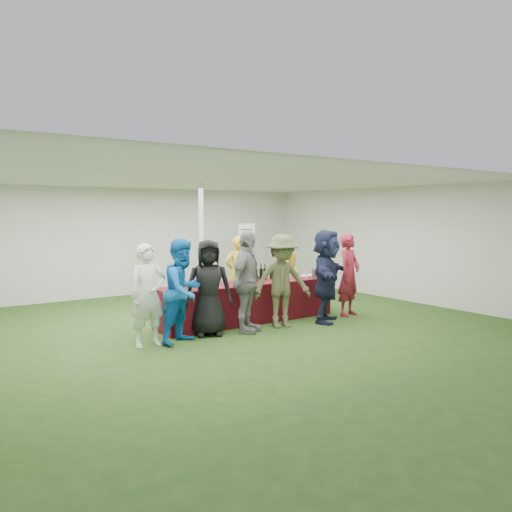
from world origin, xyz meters
TOP-DOWN VIEW (x-y plane):
  - ground at (0.00, 0.00)m, footprint 60.00×60.00m
  - tent at (0.50, 1.20)m, footprint 10.00×10.00m
  - serving_table at (0.68, -0.29)m, footprint 3.60×0.80m
  - wine_bottles at (1.29, -0.15)m, footprint 0.71×0.14m
  - wine_glasses at (0.45, -0.55)m, footprint 2.72×0.14m
  - water_bottle at (0.78, -0.21)m, footprint 0.07×0.07m
  - bar_towel at (2.22, -0.24)m, footprint 0.25×0.18m
  - dump_bucket at (2.25, -0.51)m, footprint 0.21×0.21m
  - wine_list_sign at (2.60, 2.59)m, footprint 0.50×0.03m
  - staff_pourer at (1.15, 0.79)m, footprint 0.63×0.47m
  - staff_back at (2.61, 0.99)m, footprint 0.79×0.64m
  - customer_0 at (-1.59, -0.88)m, footprint 0.59×0.39m
  - customer_1 at (-1.04, -1.00)m, footprint 1.01×0.92m
  - customer_2 at (-0.48, -0.81)m, footprint 0.94×0.78m
  - customer_3 at (0.17, -1.03)m, footprint 1.10×0.94m
  - customer_4 at (0.91, -1.06)m, footprint 1.22×0.89m
  - customer_5 at (1.87, -1.20)m, footprint 1.61×1.44m
  - customer_6 at (2.66, -1.02)m, footprint 0.70×0.56m

SIDE VIEW (x-z plane):
  - ground at x=0.00m, z-range 0.00..0.00m
  - serving_table at x=0.68m, z-range 0.00..0.75m
  - bar_towel at x=2.22m, z-range 0.75..0.78m
  - staff_back at x=2.61m, z-range 0.00..1.55m
  - staff_pourer at x=1.15m, z-range 0.00..1.58m
  - customer_0 at x=-1.59m, z-range 0.00..1.61m
  - customer_2 at x=-0.48m, z-range 0.00..1.64m
  - customer_6 at x=2.66m, z-range 0.00..1.67m
  - customer_1 at x=-1.04m, z-range 0.00..1.68m
  - dump_bucket at x=2.25m, z-range 0.75..0.93m
  - customer_4 at x=0.91m, z-range 0.00..1.69m
  - water_bottle at x=0.78m, z-range 0.74..0.97m
  - wine_glasses at x=0.45m, z-range 0.78..0.94m
  - wine_bottles at x=1.29m, z-range 0.71..1.03m
  - customer_5 at x=1.87m, z-range 0.00..1.77m
  - customer_3 at x=0.17m, z-range 0.00..1.77m
  - wine_list_sign at x=2.60m, z-range 0.42..2.22m
  - tent at x=0.50m, z-range -3.65..6.35m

